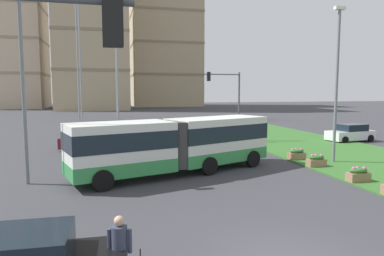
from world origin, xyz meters
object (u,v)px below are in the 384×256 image
at_px(flower_planter_4, 297,154).
at_px(streetlight_left, 23,81).
at_px(traffic_light_far_right, 229,95).
at_px(apartment_tower_west, 6,9).
at_px(car_white_van, 351,133).
at_px(pedestrian_crossing, 120,247).
at_px(streetlight_median, 337,79).
at_px(articulated_bus, 176,144).
at_px(apartment_tower_centre, 165,32).
at_px(car_maroon_sedan, 89,140).
at_px(flower_planter_3, 316,161).
at_px(flower_planter_2, 358,174).

xyz_separation_m(flower_planter_4, streetlight_left, (-16.01, -2.19, 4.60)).
xyz_separation_m(traffic_light_far_right, apartment_tower_west, (-36.10, 74.78, 22.07)).
bearing_deg(car_white_van, pedestrian_crossing, -137.58).
relative_size(streetlight_median, apartment_tower_west, 0.18).
relative_size(articulated_bus, apartment_tower_centre, 0.26).
distance_m(car_maroon_sedan, streetlight_median, 18.50).
xyz_separation_m(car_white_van, flower_planter_3, (-9.44, -9.09, -0.33)).
bearing_deg(flower_planter_4, streetlight_left, -172.21).
distance_m(car_maroon_sedan, streetlight_left, 11.20).
distance_m(streetlight_left, apartment_tower_west, 91.62).
relative_size(pedestrian_crossing, flower_planter_2, 1.58).
xyz_separation_m(flower_planter_3, flower_planter_4, (0.00, 2.25, 0.00)).
xyz_separation_m(flower_planter_4, traffic_light_far_right, (-1.40, 9.50, 3.82)).
bearing_deg(flower_planter_2, apartment_tower_west, 112.59).
relative_size(traffic_light_far_right, apartment_tower_west, 0.12).
relative_size(car_white_van, apartment_tower_west, 0.09).
distance_m(traffic_light_far_right, streetlight_median, 11.28).
distance_m(car_white_van, streetlight_left, 27.34).
bearing_deg(flower_planter_2, flower_planter_3, 90.00).
bearing_deg(streetlight_left, flower_planter_4, 7.79).
relative_size(articulated_bus, flower_planter_2, 10.80).
bearing_deg(articulated_bus, pedestrian_crossing, -107.66).
relative_size(flower_planter_2, streetlight_left, 0.12).
bearing_deg(car_maroon_sedan, traffic_light_far_right, 7.67).
bearing_deg(streetlight_median, apartment_tower_west, 114.74).
xyz_separation_m(flower_planter_2, flower_planter_3, (0.00, 3.61, 0.00)).
xyz_separation_m(streetlight_left, streetlight_median, (17.91, 0.96, 0.29)).
height_order(flower_planter_2, streetlight_left, streetlight_left).
height_order(pedestrian_crossing, apartment_tower_west, apartment_tower_west).
bearing_deg(car_maroon_sedan, streetlight_left, -103.75).
relative_size(flower_planter_3, apartment_tower_west, 0.02).
relative_size(apartment_tower_west, apartment_tower_centre, 1.15).
bearing_deg(car_white_van, car_maroon_sedan, 177.44).
bearing_deg(traffic_light_far_right, streetlight_left, -141.32).
relative_size(car_white_van, streetlight_median, 0.47).
relative_size(car_maroon_sedan, flower_planter_4, 4.14).
relative_size(car_maroon_sedan, car_white_van, 0.99).
relative_size(flower_planter_2, flower_planter_4, 1.00).
relative_size(car_white_van, flower_planter_2, 4.19).
distance_m(pedestrian_crossing, streetlight_left, 11.95).
bearing_deg(car_maroon_sedan, flower_planter_3, -36.75).
xyz_separation_m(car_white_van, flower_planter_4, (-9.44, -6.84, -0.33)).
distance_m(flower_planter_3, flower_planter_4, 2.25).
bearing_deg(articulated_bus, streetlight_median, 2.73).
height_order(articulated_bus, flower_planter_3, articulated_bus).
bearing_deg(apartment_tower_west, car_maroon_sedan, -72.59).
bearing_deg(streetlight_left, traffic_light_far_right, 38.68).
xyz_separation_m(streetlight_left, apartment_tower_centre, (21.96, 90.92, 17.77)).
xyz_separation_m(streetlight_median, apartment_tower_west, (-39.41, 85.52, 21.00)).
bearing_deg(flower_planter_2, car_maroon_sedan, 134.63).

